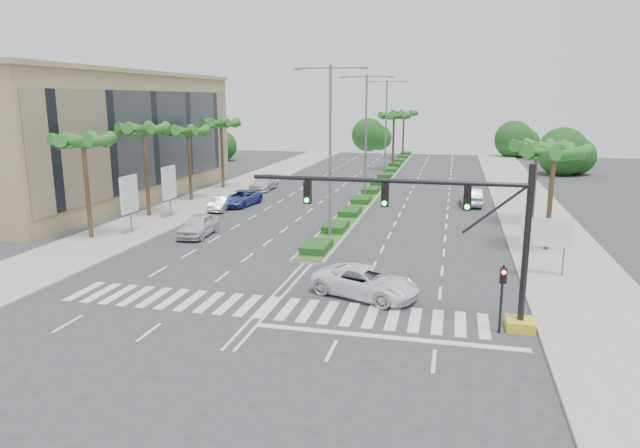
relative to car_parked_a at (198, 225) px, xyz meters
The scene contains 28 objects.
ground 15.90m from the car_parked_a, 53.16° to the right, with size 160.00×160.00×0.00m, color #333335.
footpath_right 25.78m from the car_parked_a, 16.44° to the left, with size 6.00×120.00×0.15m, color gray.
footpath_left 9.27m from the car_parked_a, 127.91° to the left, with size 6.00×120.00×0.15m, color gray.
median 33.67m from the car_parked_a, 73.58° to the left, with size 2.20×75.00×0.20m, color gray.
median_grass 33.67m from the car_parked_a, 73.58° to the left, with size 1.80×75.00×0.04m, color #26541D.
building 21.80m from the car_parked_a, 141.11° to the left, with size 12.00×36.00×12.00m, color tan.
signal_gantry 22.84m from the car_parked_a, 34.07° to the right, with size 12.60×1.20×7.20m.
pedestrian_signal 24.20m from the car_parked_a, 33.63° to the right, with size 0.28×0.36×3.00m.
direction_sign 23.56m from the car_parked_a, 11.58° to the right, with size 2.70×0.11×3.40m.
billboard_near 5.48m from the car_parked_a, behind, with size 0.18×2.10×4.35m.
billboard_far 7.58m from the car_parked_a, 133.26° to the left, with size 0.18×2.10×4.35m.
palm_left_near 9.53m from the car_parked_a, 158.81° to the right, with size 4.57×4.68×7.55m.
palm_left_mid 10.78m from the car_parked_a, 142.83° to the left, with size 4.57×4.68×7.95m.
palm_left_far 16.06m from the car_parked_a, 117.70° to the left, with size 4.57×4.68×7.35m.
palm_left_end 23.22m from the car_parked_a, 108.15° to the left, with size 4.57×4.68×7.75m.
palm_right_near 24.65m from the car_parked_a, ahead, with size 4.57×4.68×7.05m.
palm_right_far 26.26m from the car_parked_a, 21.15° to the left, with size 4.57×4.68×6.75m.
palm_median_a 43.82m from the car_parked_a, 77.32° to the left, with size 4.57×4.68×8.05m.
palm_median_b 58.43m from the car_parked_a, 80.57° to the left, with size 4.57×4.68×8.05m.
streetlight_near 11.33m from the car_parked_a, ahead, with size 5.10×0.25×12.00m.
streetlight_mid 20.64m from the car_parked_a, 61.17° to the left, with size 5.10×0.25×12.00m.
streetlight_far 35.15m from the car_parked_a, 74.04° to the left, with size 5.10×0.25×12.00m.
car_parked_a is the anchor object (origin of this frame).
car_parked_b 9.71m from the car_parked_a, 103.59° to the left, with size 1.36×3.91×1.29m, color silver.
car_parked_c 12.07m from the car_parked_a, 96.51° to the left, with size 2.38×5.15×1.43m, color navy.
car_parked_d 21.61m from the car_parked_a, 96.06° to the left, with size 2.10×5.17×1.50m, color silver.
car_crossing 17.12m from the car_parked_a, 36.02° to the right, with size 2.53×5.48×1.52m, color white.
car_right 26.01m from the car_parked_a, 41.18° to the left, with size 1.75×5.01×1.65m, color #A2A3A7.
Camera 1 is at (8.39, -24.54, 9.79)m, focal length 32.00 mm.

